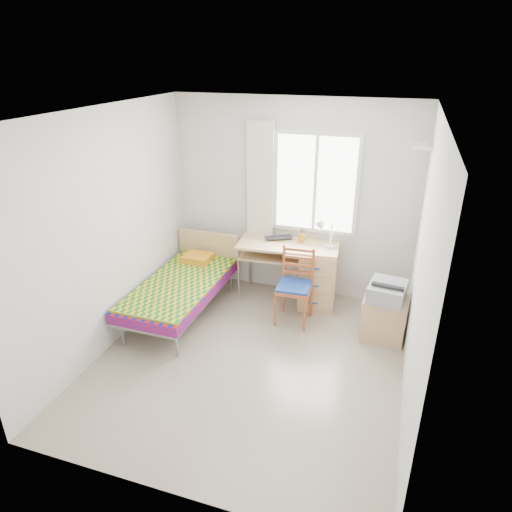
# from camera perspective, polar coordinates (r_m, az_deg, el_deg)

# --- Properties ---
(floor) EXTENTS (3.50, 3.50, 0.00)m
(floor) POSITION_cam_1_polar(r_m,az_deg,el_deg) (5.11, -0.80, -12.82)
(floor) COLOR #BCAD93
(floor) RESTS_ON ground
(ceiling) EXTENTS (3.50, 3.50, 0.00)m
(ceiling) POSITION_cam_1_polar(r_m,az_deg,el_deg) (4.11, -1.01, 17.51)
(ceiling) COLOR white
(ceiling) RESTS_ON wall_back
(wall_back) EXTENTS (3.20, 0.00, 3.20)m
(wall_back) POSITION_cam_1_polar(r_m,az_deg,el_deg) (6.03, 4.56, 6.99)
(wall_back) COLOR silver
(wall_back) RESTS_ON ground
(wall_left) EXTENTS (0.00, 3.50, 3.50)m
(wall_left) POSITION_cam_1_polar(r_m,az_deg,el_deg) (5.16, -17.96, 2.83)
(wall_left) COLOR silver
(wall_left) RESTS_ON ground
(wall_right) EXTENTS (0.00, 3.50, 3.50)m
(wall_right) POSITION_cam_1_polar(r_m,az_deg,el_deg) (4.25, 19.96, -2.07)
(wall_right) COLOR silver
(wall_right) RESTS_ON ground
(window) EXTENTS (1.10, 0.04, 1.30)m
(window) POSITION_cam_1_polar(r_m,az_deg,el_deg) (5.88, 7.46, 8.94)
(window) COLOR white
(window) RESTS_ON wall_back
(curtain) EXTENTS (0.35, 0.05, 1.70)m
(curtain) POSITION_cam_1_polar(r_m,az_deg,el_deg) (6.03, 0.53, 8.55)
(curtain) COLOR #F0E1C6
(curtain) RESTS_ON wall_back
(floating_shelf) EXTENTS (0.20, 0.32, 0.03)m
(floating_shelf) POSITION_cam_1_polar(r_m,az_deg,el_deg) (5.34, 20.02, 12.78)
(floating_shelf) COLOR white
(floating_shelf) RESTS_ON wall_right
(bed) EXTENTS (0.89, 1.87, 0.80)m
(bed) POSITION_cam_1_polar(r_m,az_deg,el_deg) (5.83, -9.08, -3.56)
(bed) COLOR gray
(bed) RESTS_ON floor
(desk) EXTENTS (1.34, 0.70, 0.81)m
(desk) POSITION_cam_1_polar(r_m,az_deg,el_deg) (6.00, 7.19, -2.10)
(desk) COLOR tan
(desk) RESTS_ON floor
(chair) EXTENTS (0.43, 0.43, 0.94)m
(chair) POSITION_cam_1_polar(r_m,az_deg,el_deg) (5.56, 5.00, -3.20)
(chair) COLOR #B14322
(chair) RESTS_ON floor
(cabinet) EXTENTS (0.50, 0.44, 0.53)m
(cabinet) POSITION_cam_1_polar(r_m,az_deg,el_deg) (5.54, 15.64, -7.38)
(cabinet) COLOR tan
(cabinet) RESTS_ON floor
(printer) EXTENTS (0.45, 0.50, 0.20)m
(printer) POSITION_cam_1_polar(r_m,az_deg,el_deg) (5.34, 16.09, -4.19)
(printer) COLOR #9899A0
(printer) RESTS_ON cabinet
(laptop) EXTENTS (0.43, 0.38, 0.03)m
(laptop) POSITION_cam_1_polar(r_m,az_deg,el_deg) (6.00, 2.97, 2.10)
(laptop) COLOR black
(laptop) RESTS_ON desk
(pen_cup) EXTENTS (0.09, 0.09, 0.11)m
(pen_cup) POSITION_cam_1_polar(r_m,az_deg,el_deg) (5.96, 5.70, 2.26)
(pen_cup) COLOR orange
(pen_cup) RESTS_ON desk
(task_lamp) EXTENTS (0.22, 0.32, 0.40)m
(task_lamp) POSITION_cam_1_polar(r_m,az_deg,el_deg) (5.65, 8.60, 3.00)
(task_lamp) COLOR white
(task_lamp) RESTS_ON desk
(book) EXTENTS (0.31, 0.33, 0.02)m
(book) POSITION_cam_1_polar(r_m,az_deg,el_deg) (6.01, 2.38, -0.28)
(book) COLOR gray
(book) RESTS_ON desk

